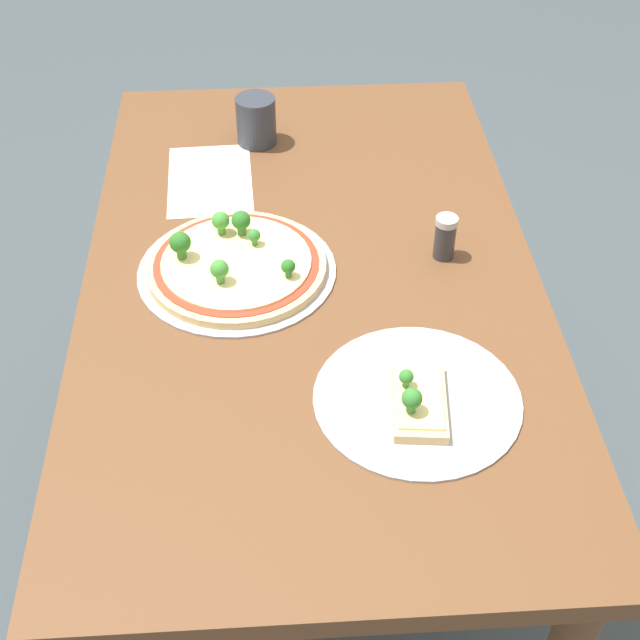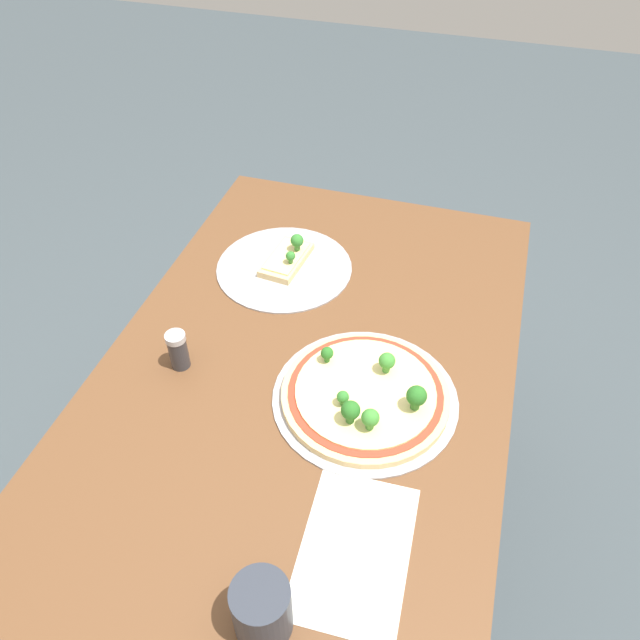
{
  "view_description": "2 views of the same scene",
  "coord_description": "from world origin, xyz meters",
  "px_view_note": "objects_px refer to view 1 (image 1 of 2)",
  "views": [
    {
      "loc": [
        -1.17,
        0.06,
        1.67
      ],
      "look_at": [
        -0.15,
        -0.01,
        0.75
      ],
      "focal_mm": 50.0,
      "sensor_mm": 36.0,
      "label": 1
    },
    {
      "loc": [
        0.7,
        0.25,
        1.61
      ],
      "look_at": [
        -0.15,
        -0.01,
        0.75
      ],
      "focal_mm": 35.0,
      "sensor_mm": 36.0,
      "label": 2
    }
  ],
  "objects_px": {
    "drinking_cup": "(256,121)",
    "condiment_shaker": "(445,237)",
    "dining_table": "(311,312)",
    "pizza_tray_whole": "(236,263)",
    "pizza_tray_slice": "(418,399)"
  },
  "relations": [
    {
      "from": "pizza_tray_whole",
      "to": "dining_table",
      "type": "bearing_deg",
      "value": -92.55
    },
    {
      "from": "dining_table",
      "to": "pizza_tray_whole",
      "type": "xyz_separation_m",
      "value": [
        0.01,
        0.13,
        0.11
      ]
    },
    {
      "from": "drinking_cup",
      "to": "condiment_shaker",
      "type": "bearing_deg",
      "value": -141.56
    },
    {
      "from": "pizza_tray_whole",
      "to": "condiment_shaker",
      "type": "height_order",
      "value": "condiment_shaker"
    },
    {
      "from": "condiment_shaker",
      "to": "pizza_tray_slice",
      "type": "bearing_deg",
      "value": 164.57
    },
    {
      "from": "pizza_tray_slice",
      "to": "drinking_cup",
      "type": "height_order",
      "value": "drinking_cup"
    },
    {
      "from": "pizza_tray_slice",
      "to": "drinking_cup",
      "type": "distance_m",
      "value": 0.77
    },
    {
      "from": "drinking_cup",
      "to": "condiment_shaker",
      "type": "xyz_separation_m",
      "value": [
        -0.4,
        -0.31,
        -0.01
      ]
    },
    {
      "from": "dining_table",
      "to": "pizza_tray_slice",
      "type": "height_order",
      "value": "pizza_tray_slice"
    },
    {
      "from": "dining_table",
      "to": "condiment_shaker",
      "type": "height_order",
      "value": "condiment_shaker"
    },
    {
      "from": "dining_table",
      "to": "drinking_cup",
      "type": "height_order",
      "value": "drinking_cup"
    },
    {
      "from": "drinking_cup",
      "to": "pizza_tray_whole",
      "type": "bearing_deg",
      "value": 174.45
    },
    {
      "from": "dining_table",
      "to": "condiment_shaker",
      "type": "xyz_separation_m",
      "value": [
        0.02,
        -0.23,
        0.14
      ]
    },
    {
      "from": "dining_table",
      "to": "condiment_shaker",
      "type": "bearing_deg",
      "value": -84.96
    },
    {
      "from": "pizza_tray_slice",
      "to": "dining_table",
      "type": "bearing_deg",
      "value": 23.04
    }
  ]
}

